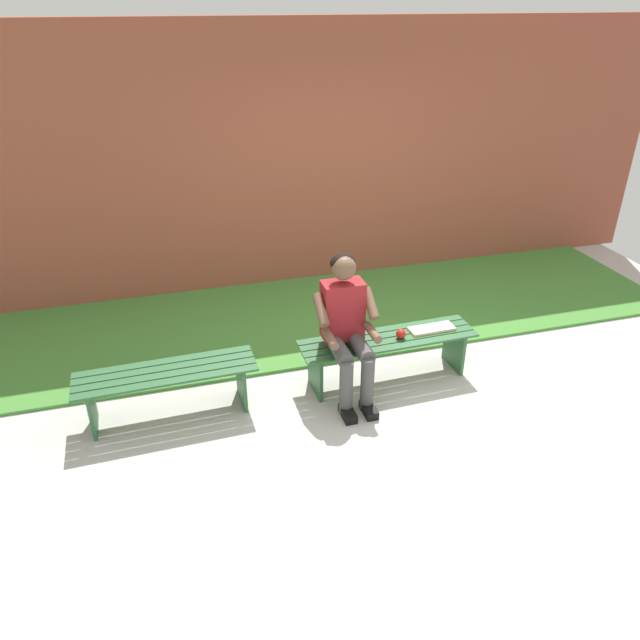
{
  "coord_description": "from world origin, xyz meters",
  "views": [
    {
      "loc": [
        1.8,
        4.11,
        3.02
      ],
      "look_at": [
        0.66,
        0.15,
        0.77
      ],
      "focal_mm": 33.52,
      "sensor_mm": 36.0,
      "label": 1
    }
  ],
  "objects_px": {
    "person_seated": "(347,324)",
    "apple": "(401,334)",
    "bench_far": "(167,382)",
    "bench_near": "(388,348)",
    "book_open": "(432,329)"
  },
  "relations": [
    {
      "from": "person_seated",
      "to": "apple",
      "type": "bearing_deg",
      "value": -173.67
    },
    {
      "from": "bench_near",
      "to": "book_open",
      "type": "xyz_separation_m",
      "value": [
        -0.42,
        -0.02,
        0.11
      ]
    },
    {
      "from": "apple",
      "to": "book_open",
      "type": "relative_size",
      "value": 0.21
    },
    {
      "from": "person_seated",
      "to": "apple",
      "type": "distance_m",
      "value": 0.55
    },
    {
      "from": "bench_near",
      "to": "person_seated",
      "type": "relative_size",
      "value": 1.28
    },
    {
      "from": "bench_far",
      "to": "apple",
      "type": "xyz_separation_m",
      "value": [
        -1.98,
        0.04,
        0.15
      ]
    },
    {
      "from": "bench_near",
      "to": "apple",
      "type": "xyz_separation_m",
      "value": [
        -0.1,
        0.04,
        0.15
      ]
    },
    {
      "from": "bench_far",
      "to": "book_open",
      "type": "relative_size",
      "value": 3.43
    },
    {
      "from": "person_seated",
      "to": "apple",
      "type": "height_order",
      "value": "person_seated"
    },
    {
      "from": "bench_far",
      "to": "person_seated",
      "type": "height_order",
      "value": "person_seated"
    },
    {
      "from": "bench_near",
      "to": "apple",
      "type": "height_order",
      "value": "apple"
    },
    {
      "from": "person_seated",
      "to": "book_open",
      "type": "bearing_deg",
      "value": -171.98
    },
    {
      "from": "book_open",
      "to": "person_seated",
      "type": "bearing_deg",
      "value": 6.53
    },
    {
      "from": "bench_far",
      "to": "book_open",
      "type": "xyz_separation_m",
      "value": [
        -2.3,
        -0.02,
        0.12
      ]
    },
    {
      "from": "bench_far",
      "to": "bench_near",
      "type": "bearing_deg",
      "value": -180.0
    }
  ]
}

